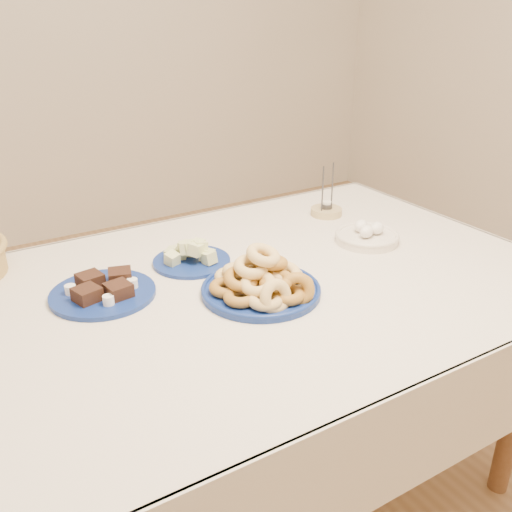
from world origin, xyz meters
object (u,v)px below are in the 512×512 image
Objects in this scene: brownie_plate at (103,291)px; candle_holder at (326,210)px; dining_table at (246,318)px; melon_plate at (191,256)px; donut_platter at (262,282)px; egg_bowl at (367,236)px.

candle_holder is at bearing 11.74° from brownie_plate.
melon_plate is (-0.07, 0.19, 0.13)m from dining_table.
dining_table is 5.81× the size of brownie_plate.
brownie_plate is at bearing -167.28° from melon_plate.
donut_platter reaches higher than egg_bowl.
candle_holder is (0.50, 0.38, -0.02)m from donut_platter.
candle_holder reaches higher than brownie_plate.
egg_bowl reaches higher than brownie_plate.
egg_bowl is at bearing -5.82° from brownie_plate.
donut_platter is at bearing -75.16° from melon_plate.
candle_holder is (0.85, 0.18, 0.00)m from brownie_plate.
brownie_plate is 0.81m from egg_bowl.
dining_table is 6.83× the size of egg_bowl.
dining_table is at bearing -71.12° from melon_plate.
dining_table is at bearing 93.56° from donut_platter.
egg_bowl is (0.81, -0.08, 0.01)m from brownie_plate.
melon_plate reaches higher than brownie_plate.
egg_bowl is (0.46, 0.05, 0.13)m from dining_table.
candle_holder reaches higher than melon_plate.
brownie_plate is at bearing -168.26° from candle_holder.
dining_table is 0.24m from melon_plate.
dining_table is 9.42× the size of candle_holder.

